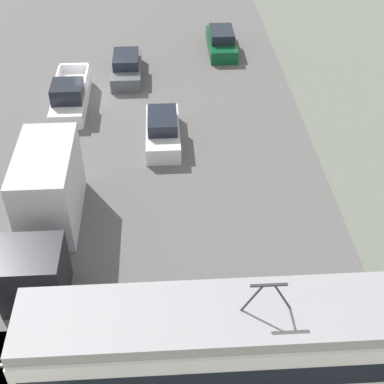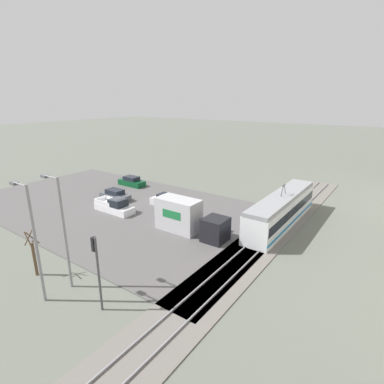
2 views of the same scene
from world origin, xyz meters
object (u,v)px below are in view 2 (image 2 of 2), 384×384
at_px(sedan_car_1, 167,201).
at_px(street_lamp_near_crossing, 33,237).
at_px(sedan_car_0, 132,182).
at_px(sedan_car_2, 115,195).
at_px(street_lamp_mid_block, 62,226).
at_px(street_tree, 34,255).
at_px(box_truck, 187,218).
at_px(traffic_light_pole, 97,264).
at_px(light_rail_tram, 282,210).
at_px(pickup_truck, 115,206).

xyz_separation_m(sedan_car_1, street_lamp_near_crossing, (19.96, 5.30, 4.15)).
height_order(sedan_car_0, sedan_car_2, sedan_car_0).
height_order(sedan_car_2, street_lamp_mid_block, street_lamp_mid_block).
height_order(sedan_car_2, street_tree, street_tree).
bearing_deg(street_tree, street_lamp_mid_block, 101.06).
bearing_deg(street_tree, box_truck, 159.19).
distance_m(sedan_car_2, street_tree, 18.95).
relative_size(traffic_light_pole, street_tree, 1.32).
bearing_deg(light_rail_tram, sedan_car_0, -93.01).
height_order(sedan_car_1, street_lamp_near_crossing, street_lamp_near_crossing).
relative_size(light_rail_tram, traffic_light_pole, 2.87).
bearing_deg(sedan_car_2, traffic_light_pole, -133.11).
height_order(pickup_truck, traffic_light_pole, traffic_light_pole).
bearing_deg(box_truck, sedan_car_0, -117.28).
relative_size(pickup_truck, traffic_light_pole, 1.04).
distance_m(sedan_car_2, traffic_light_pole, 23.65).
bearing_deg(street_lamp_mid_block, street_tree, -78.94).
distance_m(box_truck, sedan_car_1, 8.67).
height_order(box_truck, sedan_car_2, box_truck).
distance_m(traffic_light_pole, street_lamp_near_crossing, 4.76).
relative_size(sedan_car_1, street_tree, 1.15).
bearing_deg(sedan_car_0, sedan_car_1, 68.88).
distance_m(box_truck, street_lamp_near_crossing, 15.35).
bearing_deg(street_lamp_near_crossing, sedan_car_2, -143.90).
relative_size(box_truck, traffic_light_pole, 1.52).
bearing_deg(street_tree, light_rail_tram, 149.91).
height_order(box_truck, sedan_car_1, box_truck).
relative_size(light_rail_tram, sedan_car_0, 3.26).
height_order(sedan_car_0, traffic_light_pole, traffic_light_pole).
relative_size(pickup_truck, sedan_car_1, 1.20).
relative_size(light_rail_tram, street_tree, 3.80).
xyz_separation_m(sedan_car_2, street_lamp_near_crossing, (17.74, 12.94, 4.19)).
distance_m(sedan_car_0, street_tree, 26.36).
bearing_deg(sedan_car_2, street_tree, -149.92).
xyz_separation_m(light_rail_tram, traffic_light_pole, (21.24, -4.83, 1.70)).
relative_size(sedan_car_1, street_lamp_mid_block, 0.54).
bearing_deg(street_lamp_mid_block, sedan_car_1, -163.32).
xyz_separation_m(pickup_truck, traffic_light_pole, (12.86, 13.51, 2.68)).
bearing_deg(sedan_car_0, pickup_truck, 36.40).
bearing_deg(street_lamp_mid_block, traffic_light_pole, 84.90).
relative_size(light_rail_tram, pickup_truck, 2.75).
bearing_deg(street_tree, traffic_light_pole, 92.38).
height_order(sedan_car_1, traffic_light_pole, traffic_light_pole).
xyz_separation_m(box_truck, pickup_truck, (0.36, -10.99, -0.93)).
bearing_deg(light_rail_tram, street_tree, -30.09).
relative_size(light_rail_tram, sedan_car_1, 3.31).
bearing_deg(sedan_car_0, box_truck, 62.72).
xyz_separation_m(box_truck, street_tree, (13.54, -5.15, 0.13)).
xyz_separation_m(light_rail_tram, street_tree, (21.56, -12.49, 0.08)).
relative_size(light_rail_tram, street_lamp_near_crossing, 1.79).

